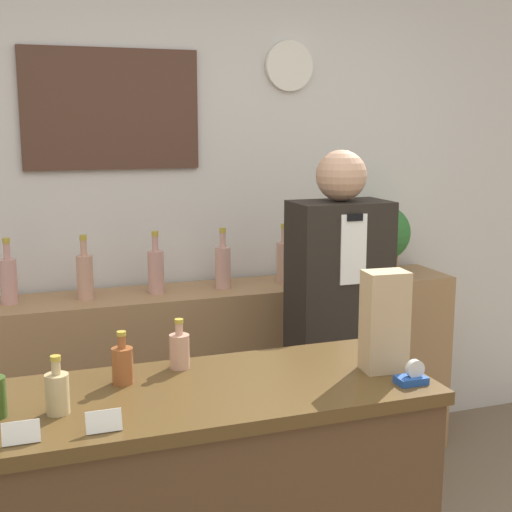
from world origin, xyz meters
The scene contains 17 objects.
back_wall centered at (0.00, 2.00, 1.36)m, with size 5.20×0.09×2.70m.
back_shelf centered at (0.23, 1.75, 0.48)m, with size 2.27×0.38×0.95m.
shopkeeper centered at (0.51, 1.20, 0.81)m, with size 0.41×0.26×1.63m.
potted_plant centered at (1.03, 1.75, 1.16)m, with size 0.29×0.29×0.37m.
paper_bag centered at (0.27, 0.39, 1.14)m, with size 0.14×0.10×0.32m.
tape_dispenser centered at (0.29, 0.25, 1.00)m, with size 0.09×0.06×0.07m.
price_card_left centered at (-0.82, 0.22, 1.01)m, with size 0.09×0.02×0.06m.
price_card_right centered at (-0.62, 0.22, 1.01)m, with size 0.09×0.02×0.06m.
counter_bottle_1 centered at (-0.72, 0.38, 1.04)m, with size 0.06×0.06×0.16m.
counter_bottle_2 centered at (-0.52, 0.54, 1.04)m, with size 0.06×0.06×0.16m.
counter_bottle_3 centered at (-0.33, 0.62, 1.04)m, with size 0.06×0.06×0.16m.
shelf_bottle_0 centered at (-0.82, 1.77, 1.06)m, with size 0.07×0.07×0.30m.
shelf_bottle_1 centered at (-0.50, 1.74, 1.06)m, with size 0.07×0.07×0.30m.
shelf_bottle_2 centered at (-0.17, 1.75, 1.06)m, with size 0.07×0.07×0.30m.
shelf_bottle_3 centered at (0.16, 1.74, 1.06)m, with size 0.07×0.07×0.30m.
shelf_bottle_4 centered at (0.49, 1.77, 1.06)m, with size 0.07×0.07×0.30m.
shelf_bottle_5 centered at (0.81, 1.76, 1.06)m, with size 0.07×0.07×0.30m.
Camera 1 is at (-0.82, -1.49, 1.75)m, focal length 50.00 mm.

